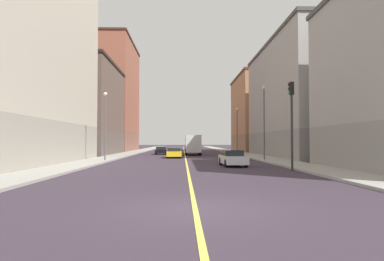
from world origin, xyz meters
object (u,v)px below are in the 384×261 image
Objects in this scene: building_left_mid at (299,100)px; box_truck at (193,144)px; traffic_light_left_near at (291,113)px; car_black at (161,150)px; car_yellow at (174,153)px; street_lamp_left_far at (237,126)px; car_white at (233,158)px; building_right_distant at (113,97)px; street_lamp_right_near at (105,119)px; car_orange at (194,149)px; building_left_far at (258,114)px; street_lamp_left_near at (264,115)px; building_right_midblock at (87,109)px; building_right_corner at (13,32)px.

building_left_mid is 3.16× the size of box_truck.
traffic_light_left_near is 1.43× the size of car_black.
street_lamp_left_far is at bearing 47.89° from car_yellow.
car_white is 15.68m from car_yellow.
building_left_mid is at bearing 55.93° from car_white.
car_black is (-10.98, 31.78, -3.38)m from traffic_light_left_near.
box_truck is at bearing 152.02° from building_left_mid.
building_left_mid is 5.56× the size of car_white.
car_black is at bearing -57.39° from building_right_distant.
street_lamp_right_near is 30.15m from car_orange.
building_left_far is 2.38× the size of street_lamp_left_near.
building_right_midblock is at bearing 165.11° from building_left_mid.
building_right_corner reaches higher than street_lamp_left_far.
building_right_corner reaches higher than building_right_distant.
building_right_distant is (-30.08, 3.07, 3.77)m from building_left_far.
street_lamp_right_near is 14.18m from car_white.
building_right_midblock is at bearing 144.04° from car_yellow.
street_lamp_left_near is 16.44m from street_lamp_right_near.
car_orange is (-13.33, -6.62, -7.08)m from building_left_far.
car_black is 0.93× the size of car_yellow.
street_lamp_right_near is 1.62× the size of car_orange.
car_orange is (9.91, 28.22, -3.74)m from street_lamp_right_near.
car_black is 0.54× the size of box_truck.
street_lamp_left_near is at bearing -58.33° from car_black.
building_right_midblock reaches higher than street_lamp_left_far.
traffic_light_left_near is 0.86× the size of street_lamp_left_far.
box_truck is (-13.84, -17.44, -6.07)m from building_left_far.
car_yellow reaches higher than car_orange.
street_lamp_left_far is at bearing 80.15° from car_white.
building_right_distant is 4.97× the size of car_yellow.
building_right_midblock is at bearing -148.72° from car_orange.
box_truck is at bearing -128.43° from building_left_far.
building_left_far reaches higher than traffic_light_left_near.
street_lamp_right_near is (6.84, -18.05, -2.64)m from building_right_midblock.
street_lamp_left_far is (23.24, 24.11, -7.01)m from building_right_corner.
building_right_midblock reaches higher than car_white.
building_right_midblock reaches higher than car_orange.
building_right_corner is at bearing -90.00° from building_right_midblock.
box_truck is (2.65, 9.21, 0.99)m from car_yellow.
building_right_distant is 49.51m from car_white.
building_right_distant is (0.00, 19.86, 4.46)m from building_right_midblock.
building_left_mid is 1.42× the size of building_right_midblock.
street_lamp_left_far is 1.66× the size of car_black.
building_right_midblock is 4.12× the size of car_black.
traffic_light_left_near is 0.80× the size of street_lamp_left_near.
car_white is at bearing -124.07° from building_left_mid.
building_left_far reaches higher than car_yellow.
building_left_mid is 11.57m from street_lamp_left_far.
car_orange is (-6.50, 27.34, -4.20)m from street_lamp_left_near.
building_right_midblock reaches higher than street_lamp_right_near.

